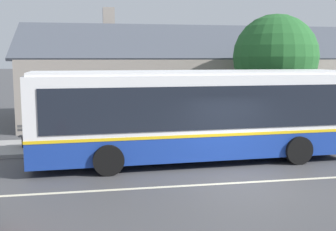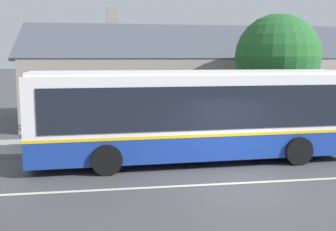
{
  "view_description": "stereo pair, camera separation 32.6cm",
  "coord_description": "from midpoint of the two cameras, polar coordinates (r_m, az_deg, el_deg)",
  "views": [
    {
      "loc": [
        -4.54,
        -11.65,
        3.71
      ],
      "look_at": [
        -1.61,
        4.1,
        1.53
      ],
      "focal_mm": 45.0,
      "sensor_mm": 36.0,
      "label": 1
    },
    {
      "loc": [
        -4.22,
        -11.71,
        3.71
      ],
      "look_at": [
        -1.61,
        4.1,
        1.53
      ],
      "focal_mm": 45.0,
      "sensor_mm": 36.0,
      "label": 2
    }
  ],
  "objects": [
    {
      "name": "bench_by_building",
      "position": [
        17.93,
        -16.22,
        -2.66
      ],
      "size": [
        1.71,
        0.51,
        0.94
      ],
      "color": "#4C4C4C",
      "rests_on": "sidewalk_far"
    },
    {
      "name": "sidewalk_far",
      "position": [
        18.57,
        4.44,
        -3.58
      ],
      "size": [
        60.0,
        3.0,
        0.15
      ],
      "primitive_type": "cube",
      "color": "gray",
      "rests_on": "ground"
    },
    {
      "name": "ground_plane",
      "position": [
        13.01,
        10.83,
        -8.97
      ],
      "size": [
        300.0,
        300.0,
        0.0
      ],
      "primitive_type": "plane",
      "color": "#424244"
    },
    {
      "name": "lane_divider_stripe",
      "position": [
        13.01,
        10.83,
        -8.95
      ],
      "size": [
        60.0,
        0.16,
        0.01
      ],
      "primitive_type": "cube",
      "color": "beige",
      "rests_on": "ground"
    },
    {
      "name": "street_tree_primary",
      "position": [
        20.53,
        15.06,
        7.66
      ],
      "size": [
        3.96,
        3.96,
        5.77
      ],
      "color": "#4C3828",
      "rests_on": "ground"
    },
    {
      "name": "bench_down_street",
      "position": [
        17.4,
        -1.72,
        -2.69
      ],
      "size": [
        1.59,
        0.51,
        0.94
      ],
      "color": "#4C4C4C",
      "rests_on": "sidewalk_far"
    },
    {
      "name": "community_building",
      "position": [
        26.76,
        5.81,
        3.95
      ],
      "size": [
        22.1,
        9.4,
        6.8
      ],
      "color": "gray",
      "rests_on": "ground"
    },
    {
      "name": "transit_bus",
      "position": [
        15.12,
        3.96,
        0.3
      ],
      "size": [
        11.55,
        3.05,
        3.28
      ],
      "color": "navy",
      "rests_on": "ground"
    }
  ]
}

